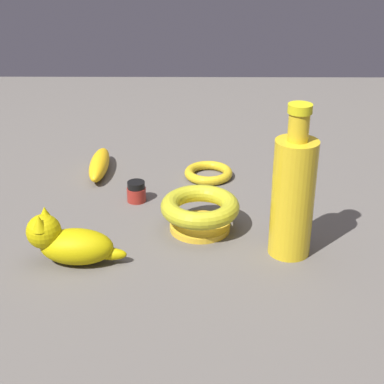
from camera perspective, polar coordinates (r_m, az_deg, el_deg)
The scene contains 7 objects.
ground at distance 1.07m, azimuth 0.00°, elevation -2.51°, with size 2.00×2.00×0.00m, color #5B5651.
nail_polish_jar at distance 1.13m, azimuth -5.43°, elevation 0.04°, with size 0.04×0.04×0.04m.
bowl at distance 1.02m, azimuth 0.79°, elevation -1.74°, with size 0.14×0.14×0.06m.
bottle_tall at distance 0.93m, azimuth 9.80°, elevation -0.19°, with size 0.07×0.07×0.25m.
bangle at distance 1.23m, azimuth 1.61°, elevation 1.87°, with size 0.10×0.10×0.02m, color gold.
cat_figurine at distance 0.95m, azimuth -12.00°, elevation -4.74°, with size 0.07×0.16×0.09m.
banana at distance 1.26m, azimuth -8.99°, elevation 2.67°, with size 0.16×0.04×0.04m, color yellow.
Camera 1 is at (0.95, 0.01, 0.51)m, focal length 54.85 mm.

